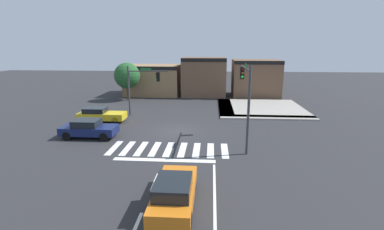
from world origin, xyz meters
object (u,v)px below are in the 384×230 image
at_px(traffic_signal_southeast, 246,89).
at_px(roadside_tree, 127,76).
at_px(car_orange, 174,192).
at_px(car_yellow, 101,115).
at_px(traffic_signal_northwest, 142,82).
at_px(car_navy, 89,128).

bearing_deg(traffic_signal_southeast, roadside_tree, 39.77).
bearing_deg(car_orange, roadside_tree, 20.95).
relative_size(traffic_signal_southeast, car_orange, 1.29).
bearing_deg(car_yellow, traffic_signal_northwest, 39.74).
bearing_deg(car_yellow, car_navy, -79.36).
bearing_deg(roadside_tree, car_yellow, -86.66).
bearing_deg(traffic_signal_southeast, car_yellow, 68.09).
relative_size(traffic_signal_northwest, car_navy, 1.20).
relative_size(traffic_signal_southeast, car_navy, 1.38).
bearing_deg(car_orange, car_yellow, 32.70).
height_order(traffic_signal_southeast, car_navy, traffic_signal_southeast).
relative_size(car_navy, car_orange, 0.93).
bearing_deg(car_orange, car_navy, 40.90).
relative_size(traffic_signal_northwest, car_yellow, 1.17).
height_order(car_navy, car_orange, car_orange).
distance_m(traffic_signal_southeast, traffic_signal_northwest, 12.90).
distance_m(traffic_signal_southeast, car_orange, 10.53).
distance_m(traffic_signal_northwest, car_yellow, 5.44).
bearing_deg(car_navy, car_yellow, -79.36).
height_order(car_orange, roadside_tree, roadside_tree).
relative_size(car_yellow, car_orange, 0.95).
bearing_deg(roadside_tree, traffic_signal_northwest, -63.60).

